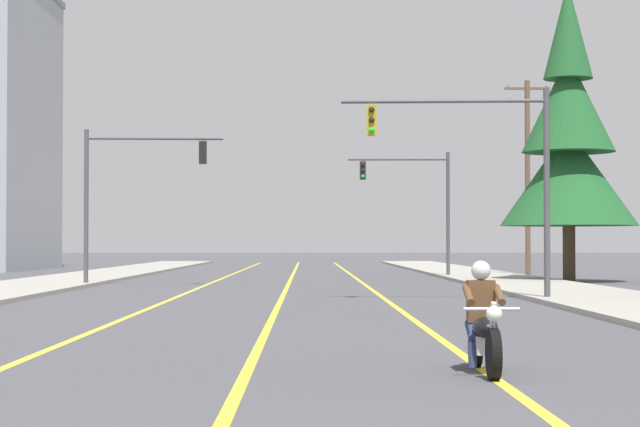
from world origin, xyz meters
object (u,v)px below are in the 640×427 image
object	(u,v)px
motorcycle_with_rider	(483,328)
traffic_signal_near_right	(485,158)
conifer_tree_right_verge_far	(568,144)
utility_pole_right_far	(528,171)
traffic_signal_mid_right	(419,195)
traffic_signal_near_left	(127,182)

from	to	relation	value
motorcycle_with_rider	traffic_signal_near_right	xyz separation A→B (m)	(2.88, 18.55, 3.58)
traffic_signal_near_right	conifer_tree_right_verge_far	distance (m)	18.44
traffic_signal_near_right	utility_pole_right_far	size ratio (longest dim) A/B	0.63
traffic_signal_near_right	utility_pole_right_far	world-z (taller)	utility_pole_right_far
traffic_signal_mid_right	conifer_tree_right_verge_far	bearing A→B (deg)	-46.13
utility_pole_right_far	traffic_signal_near_left	bearing A→B (deg)	-146.15
traffic_signal_mid_right	traffic_signal_near_left	bearing A→B (deg)	-138.40
motorcycle_with_rider	traffic_signal_near_right	distance (m)	19.11
traffic_signal_mid_right	utility_pole_right_far	world-z (taller)	utility_pole_right_far
motorcycle_with_rider	utility_pole_right_far	bearing A→B (deg)	78.44
utility_pole_right_far	conifer_tree_right_verge_far	size ratio (longest dim) A/B	0.75
motorcycle_with_rider	utility_pole_right_far	distance (m)	44.16
motorcycle_with_rider	traffic_signal_mid_right	xyz separation A→B (m)	(3.21, 42.02, 3.52)
motorcycle_with_rider	conifer_tree_right_verge_far	world-z (taller)	conifer_tree_right_verge_far
conifer_tree_right_verge_far	motorcycle_with_rider	bearing A→B (deg)	-104.47
traffic_signal_mid_right	utility_pole_right_far	xyz separation A→B (m)	(5.59, 0.99, 1.23)
traffic_signal_near_right	traffic_signal_near_left	world-z (taller)	same
motorcycle_with_rider	conifer_tree_right_verge_far	size ratio (longest dim) A/B	0.16
utility_pole_right_far	conifer_tree_right_verge_far	distance (m)	7.31
traffic_signal_near_right	traffic_signal_mid_right	size ratio (longest dim) A/B	1.00
motorcycle_with_rider	traffic_signal_near_left	world-z (taller)	traffic_signal_near_left
utility_pole_right_far	conifer_tree_right_verge_far	bearing A→B (deg)	-86.59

